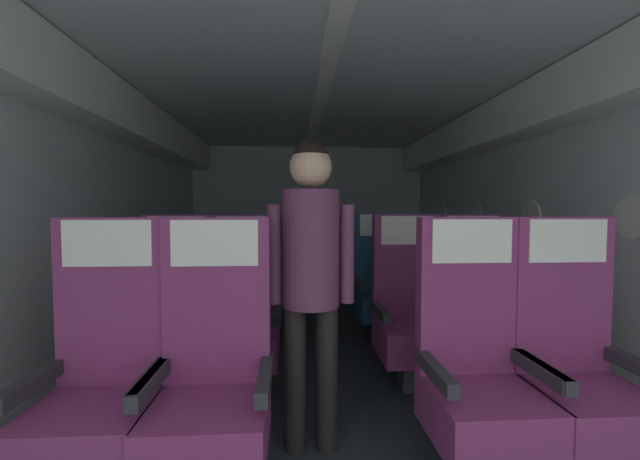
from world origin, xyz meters
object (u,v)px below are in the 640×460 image
(seat_a_left_aisle, at_px, (213,383))
(seat_b_right_window, at_px, (410,315))
(seat_a_right_aisle, at_px, (577,371))
(seat_b_left_aisle, at_px, (244,318))
(seat_a_right_window, at_px, (478,373))
(seat_c_right_aisle, at_px, (429,286))
(seat_c_left_window, at_px, (206,290))
(seat_b_right_aisle, at_px, (476,313))
(flight_attendant, at_px, (311,263))
(seat_c_left_aisle, at_px, (256,289))
(seat_a_left_window, at_px, (102,384))
(seat_b_left_window, at_px, (174,319))
(seat_c_right_window, at_px, (381,287))

(seat_a_left_aisle, height_order, seat_b_right_window, same)
(seat_a_right_aisle, distance_m, seat_b_left_aisle, 1.87)
(seat_a_right_window, height_order, seat_b_left_aisle, same)
(seat_b_left_aisle, bearing_deg, seat_c_right_aisle, 31.46)
(seat_a_right_window, bearing_deg, seat_a_right_aisle, -0.89)
(seat_a_right_window, height_order, seat_c_left_window, same)
(seat_a_right_aisle, relative_size, seat_b_right_aisle, 1.00)
(seat_a_right_window, bearing_deg, flight_attendant, 159.67)
(seat_a_left_aisle, xyz_separation_m, seat_b_right_window, (1.14, 0.99, 0.00))
(seat_a_right_window, bearing_deg, seat_c_left_aisle, 120.90)
(seat_a_left_aisle, distance_m, seat_c_left_aisle, 1.95)
(seat_a_left_window, xyz_separation_m, seat_c_left_window, (0.01, 1.92, 0.00))
(seat_a_left_window, height_order, seat_c_left_aisle, same)
(seat_b_left_window, height_order, seat_c_left_window, same)
(seat_b_left_aisle, distance_m, seat_c_right_aisle, 1.89)
(seat_a_right_aisle, distance_m, seat_c_left_aisle, 2.51)
(seat_c_right_aisle, bearing_deg, seat_b_right_aisle, -90.39)
(seat_c_left_window, height_order, seat_c_right_window, same)
(seat_c_right_window, bearing_deg, seat_b_left_window, -148.52)
(seat_a_left_window, xyz_separation_m, seat_b_right_window, (1.59, 0.97, 0.00))
(seat_a_left_window, xyz_separation_m, seat_a_right_window, (1.61, 0.00, 0.00))
(seat_a_right_window, distance_m, seat_c_left_aisle, 2.25)
(seat_a_right_window, height_order, seat_c_left_aisle, same)
(seat_a_right_window, xyz_separation_m, seat_b_right_aisle, (0.46, 0.97, 0.00))
(flight_attendant, bearing_deg, seat_b_right_window, 47.68)
(seat_c_left_aisle, xyz_separation_m, seat_c_right_aisle, (1.62, 0.02, 0.00))
(seat_c_left_window, height_order, seat_c_left_aisle, same)
(seat_b_left_window, xyz_separation_m, seat_b_right_aisle, (2.05, 0.01, 0.00))
(seat_b_right_aisle, relative_size, flight_attendant, 0.76)
(seat_b_right_aisle, bearing_deg, seat_c_right_window, 115.08)
(seat_b_right_aisle, bearing_deg, seat_a_left_aisle, -148.38)
(seat_c_right_window, relative_size, flight_attendant, 0.76)
(seat_b_left_aisle, bearing_deg, seat_a_right_window, -40.02)
(seat_b_left_window, bearing_deg, seat_a_left_aisle, -65.51)
(seat_a_left_aisle, xyz_separation_m, seat_c_left_aisle, (-0.00, 1.95, 0.00))
(seat_c_right_window, bearing_deg, seat_c_left_window, -179.35)
(seat_a_right_window, bearing_deg, seat_a_left_window, -179.97)
(seat_b_right_window, distance_m, seat_c_right_window, 0.97)
(seat_c_left_window, bearing_deg, seat_a_right_window, -50.21)
(seat_c_left_aisle, distance_m, seat_c_right_aisle, 1.62)
(seat_a_left_window, relative_size, seat_b_right_window, 1.00)
(seat_a_right_aisle, height_order, seat_c_right_aisle, same)
(seat_a_right_window, relative_size, flight_attendant, 0.76)
(seat_a_left_window, bearing_deg, seat_b_right_window, 31.30)
(seat_c_left_window, xyz_separation_m, seat_c_left_aisle, (0.45, 0.00, 0.00))
(seat_c_left_window, bearing_deg, flight_attendant, -62.16)
(seat_c_left_aisle, bearing_deg, flight_attendant, -75.62)
(seat_a_left_aisle, xyz_separation_m, seat_b_right_aisle, (1.61, 0.99, 0.00))
(seat_b_left_aisle, xyz_separation_m, flight_attendant, (0.42, -0.69, 0.46))
(seat_b_left_aisle, height_order, seat_b_right_window, same)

